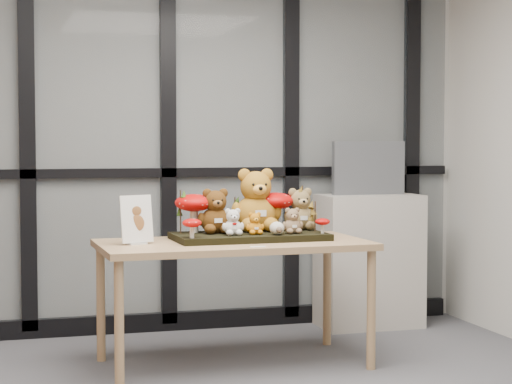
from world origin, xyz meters
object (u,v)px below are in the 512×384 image
object	(u,v)px
cabinet	(369,261)
mushroom_front_right	(322,225)
display_table	(233,253)
mushroom_back_right	(275,209)
mushroom_front_left	(192,227)
sign_holder	(137,222)
bear_small_yellow	(255,222)
mushroom_back_left	(194,211)
bear_brown_medium	(215,209)
bear_pooh_yellow	(256,197)
plush_cream_hedgehog	(277,228)
diorama_tray	(250,236)
monitor	(368,168)
bear_tan_back	(300,207)
bear_white_bow	(233,220)
bear_beige_small	(292,219)

from	to	relation	value
cabinet	mushroom_front_right	bearing A→B (deg)	-127.05
display_table	mushroom_back_right	bearing A→B (deg)	32.08
mushroom_front_left	cabinet	world-z (taller)	cabinet
display_table	sign_holder	world-z (taller)	sign_holder
bear_small_yellow	mushroom_front_left	world-z (taller)	bear_small_yellow
bear_small_yellow	mushroom_back_left	size ratio (longest dim) A/B	0.56
sign_holder	cabinet	bearing A→B (deg)	6.36
bear_brown_medium	mushroom_front_right	distance (m)	0.62
bear_pooh_yellow	mushroom_back_left	xyz separation A→B (m)	(-0.37, -0.01, -0.08)
plush_cream_hedgehog	mushroom_back_right	distance (m)	0.30
display_table	mushroom_front_right	bearing A→B (deg)	-8.81
mushroom_front_right	mushroom_back_right	bearing A→B (deg)	126.38
bear_small_yellow	diorama_tray	bearing A→B (deg)	95.28
monitor	cabinet	bearing A→B (deg)	-90.00
plush_cream_hedgehog	mushroom_front_left	size ratio (longest dim) A/B	0.70
display_table	mushroom_back_left	bearing A→B (deg)	135.65
bear_pooh_yellow	bear_tan_back	distance (m)	0.28
mushroom_front_left	mushroom_back_left	bearing A→B (deg)	75.53
bear_brown_medium	bear_tan_back	distance (m)	0.53
mushroom_back_right	sign_holder	size ratio (longest dim) A/B	0.91
bear_small_yellow	mushroom_front_right	bearing A→B (deg)	-8.62
plush_cream_hedgehog	mushroom_front_right	xyz separation A→B (m)	(0.27, 0.01, 0.01)
mushroom_back_left	cabinet	world-z (taller)	mushroom_back_left
display_table	bear_brown_medium	bearing A→B (deg)	119.56
bear_pooh_yellow	bear_brown_medium	world-z (taller)	bear_pooh_yellow
bear_tan_back	monitor	bearing A→B (deg)	40.76
plush_cream_hedgehog	cabinet	xyz separation A→B (m)	(0.93, 0.88, -0.33)
bear_white_bow	mushroom_back_left	world-z (taller)	mushroom_back_left
bear_beige_small	diorama_tray	bearing A→B (deg)	158.43
bear_pooh_yellow	bear_beige_small	world-z (taller)	bear_pooh_yellow
bear_small_yellow	bear_white_bow	bearing A→B (deg)	-179.01
mushroom_front_left	diorama_tray	bearing A→B (deg)	24.02
mushroom_front_left	mushroom_front_right	world-z (taller)	mushroom_front_left
bear_white_bow	bear_small_yellow	bearing A→B (deg)	0.99
plush_cream_hedgehog	cabinet	bearing A→B (deg)	41.75
bear_beige_small	monitor	bearing A→B (deg)	44.16
bear_pooh_yellow	sign_holder	bearing A→B (deg)	-167.68
bear_pooh_yellow	sign_holder	distance (m)	0.75
bear_tan_back	bear_beige_small	distance (m)	0.23
display_table	diorama_tray	bearing A→B (deg)	26.57
diorama_tray	mushroom_back_left	xyz separation A→B (m)	(-0.30, 0.11, 0.14)
mushroom_front_left	mushroom_front_right	size ratio (longest dim) A/B	1.24
display_table	bear_white_bow	distance (m)	0.19
bear_brown_medium	mushroom_front_right	xyz separation A→B (m)	(0.58, -0.19, -0.09)
bear_tan_back	mushroom_back_left	xyz separation A→B (m)	(-0.64, -0.00, -0.01)
diorama_tray	cabinet	xyz separation A→B (m)	(1.05, 0.74, -0.27)
mushroom_front_left	bear_tan_back	bearing A→B (deg)	21.45
mushroom_front_left	bear_brown_medium	bearing A→B (deg)	50.95
bear_brown_medium	plush_cream_hedgehog	bearing A→B (deg)	-34.70
bear_brown_medium	mushroom_front_left	xyz separation A→B (m)	(-0.18, -0.23, -0.08)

